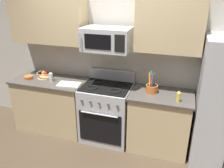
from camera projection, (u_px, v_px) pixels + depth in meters
ground_plane at (92, 162)px, 3.34m from camera, size 16.00×16.00×0.00m
wall_back at (114, 56)px, 3.74m from camera, size 8.00×0.10×2.60m
counter_left at (52, 104)px, 4.02m from camera, size 1.23×0.63×0.91m
range_oven at (107, 112)px, 3.73m from camera, size 0.76×0.67×1.09m
counter_right at (159, 121)px, 3.50m from camera, size 0.91×0.63×0.91m
microwave at (107, 39)px, 3.30m from camera, size 0.69×0.44×0.33m
upper_cabinets_left at (48, 18)px, 3.61m from camera, size 1.22×0.34×0.78m
upper_cabinets_right at (170, 23)px, 3.08m from camera, size 0.90×0.34×0.78m
utensil_crock at (152, 88)px, 3.37m from camera, size 0.17×0.17×0.33m
fruit_basket at (44, 74)px, 3.93m from camera, size 0.25×0.25×0.10m
cutting_board at (69, 84)px, 3.64m from camera, size 0.38×0.26×0.02m
bottle_oil at (179, 96)px, 3.08m from camera, size 0.05×0.05×0.18m
bottle_vinegar at (51, 76)px, 3.77m from camera, size 0.06×0.06×0.18m
prep_bowl at (29, 77)px, 3.87m from camera, size 0.14×0.14×0.05m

